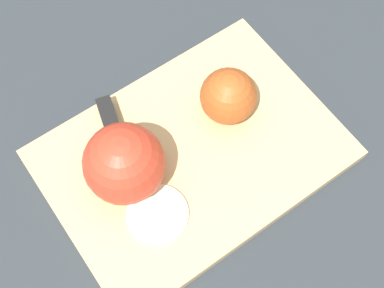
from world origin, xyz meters
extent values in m
plane|color=#282D33|center=(0.00, 0.00, 0.00)|extent=(4.00, 4.00, 0.00)
cube|color=tan|center=(0.00, 0.00, 0.01)|extent=(0.34, 0.25, 0.01)
sphere|color=#AD4C1E|center=(-0.06, -0.02, 0.05)|extent=(0.07, 0.07, 0.07)
cylinder|color=#EFE5C6|center=(-0.06, -0.02, 0.05)|extent=(0.06, 0.02, 0.06)
sphere|color=red|center=(0.08, -0.01, 0.06)|extent=(0.09, 0.09, 0.09)
cylinder|color=#EFE5C6|center=(0.07, -0.01, 0.06)|extent=(0.04, 0.07, 0.08)
cube|color=silver|center=(0.08, 0.00, 0.02)|extent=(0.03, 0.09, 0.00)
cube|color=black|center=(0.06, -0.08, 0.02)|extent=(0.03, 0.06, 0.02)
cylinder|color=#EFE5C6|center=(0.07, 0.04, 0.02)|extent=(0.07, 0.07, 0.00)
camera|label=1|loc=(0.14, 0.21, 0.57)|focal=50.00mm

